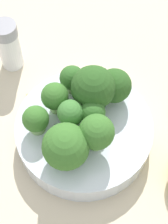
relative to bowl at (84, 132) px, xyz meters
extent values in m
plane|color=beige|center=(0.00, 0.00, -0.02)|extent=(3.00, 3.00, 0.00)
cylinder|color=silver|center=(0.00, 0.00, 0.00)|extent=(0.18, 0.18, 0.04)
cylinder|color=#7A9E5B|center=(0.01, 0.03, 0.03)|extent=(0.02, 0.02, 0.03)
sphere|color=#28511E|center=(0.01, 0.03, 0.06)|extent=(0.06, 0.06, 0.06)
cylinder|color=#84AD66|center=(0.01, -0.03, 0.03)|extent=(0.02, 0.02, 0.03)
sphere|color=#386B28|center=(0.01, -0.03, 0.06)|extent=(0.04, 0.04, 0.04)
cylinder|color=#8EB770|center=(-0.02, 0.00, 0.03)|extent=(0.02, 0.02, 0.03)
sphere|color=#3D7533|center=(-0.02, 0.00, 0.05)|extent=(0.03, 0.03, 0.03)
cylinder|color=#7A9E5B|center=(-0.02, -0.04, 0.03)|extent=(0.02, 0.02, 0.02)
sphere|color=#386B28|center=(-0.02, -0.04, 0.05)|extent=(0.06, 0.06, 0.06)
cylinder|color=#7A9E5B|center=(-0.01, 0.06, 0.03)|extent=(0.03, 0.03, 0.02)
sphere|color=#2D5B23|center=(-0.01, 0.06, 0.04)|extent=(0.03, 0.03, 0.03)
cylinder|color=#84AD66|center=(-0.06, 0.00, 0.03)|extent=(0.03, 0.03, 0.02)
sphere|color=#386B28|center=(-0.06, 0.00, 0.04)|extent=(0.03, 0.03, 0.03)
cylinder|color=#84AD66|center=(0.04, 0.04, 0.03)|extent=(0.02, 0.02, 0.02)
sphere|color=#28511E|center=(0.04, 0.04, 0.05)|extent=(0.05, 0.05, 0.05)
cylinder|color=#7A9E5B|center=(0.01, 0.00, 0.03)|extent=(0.02, 0.02, 0.03)
sphere|color=#2D5B23|center=(0.01, 0.00, 0.05)|extent=(0.03, 0.03, 0.03)
cylinder|color=#8EB770|center=(-0.03, 0.03, 0.03)|extent=(0.02, 0.02, 0.03)
sphere|color=#386B28|center=(-0.03, 0.03, 0.05)|extent=(0.04, 0.04, 0.04)
cylinder|color=silver|center=(-0.10, 0.14, 0.01)|extent=(0.03, 0.03, 0.06)
cylinder|color=gray|center=(-0.10, 0.14, 0.06)|extent=(0.03, 0.03, 0.02)
cube|color=tan|center=(-0.08, 0.07, -0.01)|extent=(0.01, 0.01, 0.01)
camera|label=1|loc=(-0.02, -0.23, 0.45)|focal=60.00mm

